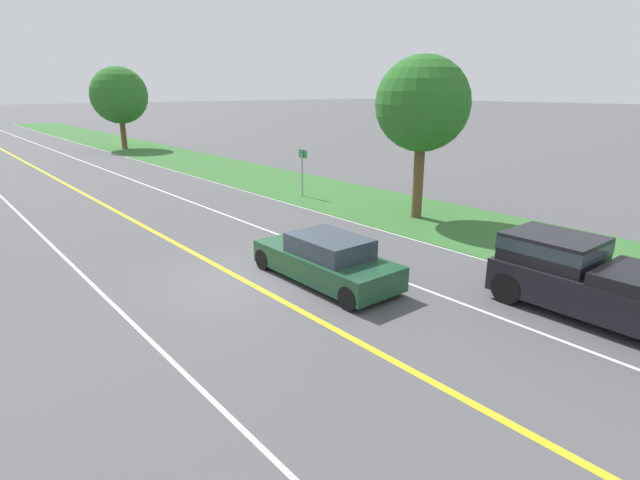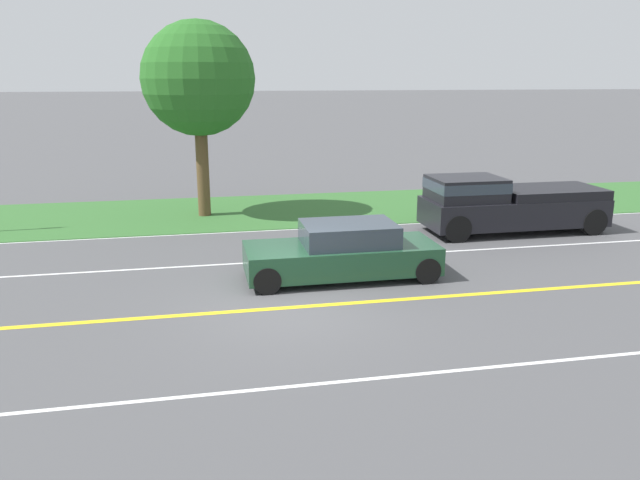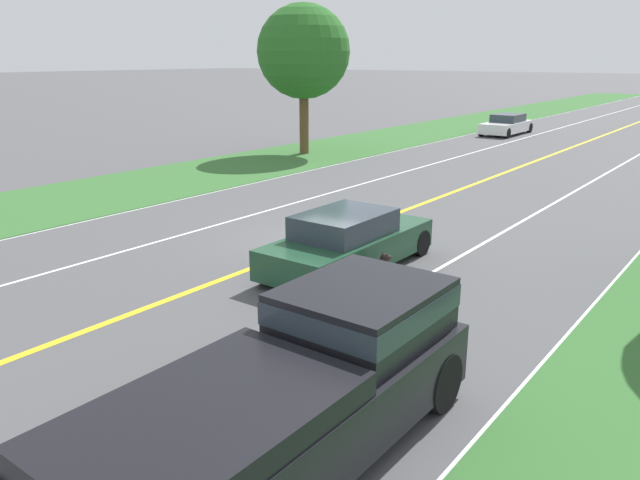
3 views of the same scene
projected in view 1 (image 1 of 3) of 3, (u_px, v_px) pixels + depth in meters
The scene contains 12 objects.
ground_plane at pixel (245, 281), 14.44m from camera, with size 400.00×400.00×0.00m, color #4C4C4F.
centre_divider_line at pixel (245, 281), 14.44m from camera, with size 0.18×160.00×0.01m, color yellow.
lane_edge_line_right at pixel (406, 237), 18.71m from camera, with size 0.14×160.00×0.01m, color white.
lane_dash_same_dir at pixel (336, 256), 16.58m from camera, with size 0.10×160.00×0.01m, color white.
lane_dash_oncoming at pixel (123, 314), 12.31m from camera, with size 0.10×160.00×0.01m, color white.
grass_verge_right at pixel (454, 224), 20.54m from camera, with size 6.00×160.00×0.03m, color #33662D.
ego_car at pixel (326, 260), 14.26m from camera, with size 1.88×4.69×1.38m.
dog at pixel (371, 263), 14.55m from camera, with size 0.36×1.08×0.73m.
pickup_truck at pixel (608, 283), 11.79m from camera, with size 2.08×5.71×1.81m.
roadside_tree_right_near at pixel (423, 105), 20.19m from camera, with size 3.86×3.86×6.68m.
roadside_tree_right_far at pixel (119, 95), 44.80m from camera, with size 5.01×5.01×7.28m.
street_sign at pixel (302, 167), 25.32m from camera, with size 0.11×0.64×2.44m.
Camera 1 is at (-6.92, -11.76, 5.33)m, focal length 28.00 mm.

